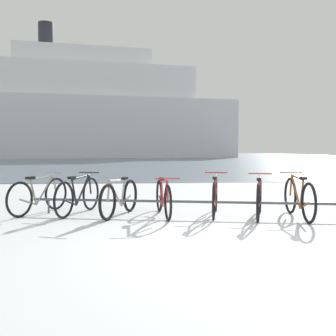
# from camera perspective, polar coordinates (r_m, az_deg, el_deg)

# --- Properties ---
(ground) EXTENTS (80.00, 132.00, 0.08)m
(ground) POSITION_cam_1_polar(r_m,az_deg,el_deg) (58.74, -2.64, 1.48)
(ground) COLOR silver
(bike_rack) EXTENTS (6.10, 1.21, 0.31)m
(bike_rack) POSITION_cam_1_polar(r_m,az_deg,el_deg) (7.46, 2.85, -5.05)
(bike_rack) COLOR #4C5156
(bike_rack) RESTS_ON ground
(bicycle_0) EXTENTS (0.83, 1.55, 0.80)m
(bicycle_0) POSITION_cam_1_polar(r_m,az_deg,el_deg) (8.18, -18.49, -3.85)
(bicycle_0) COLOR black
(bicycle_0) RESTS_ON ground
(bicycle_1) EXTENTS (0.70, 1.68, 0.81)m
(bicycle_1) POSITION_cam_1_polar(r_m,az_deg,el_deg) (7.90, -13.08, -3.98)
(bicycle_1) COLOR black
(bicycle_1) RESTS_ON ground
(bicycle_2) EXTENTS (0.71, 1.62, 0.78)m
(bicycle_2) POSITION_cam_1_polar(r_m,az_deg,el_deg) (7.53, -7.15, -4.38)
(bicycle_2) COLOR black
(bicycle_2) RESTS_ON ground
(bicycle_3) EXTENTS (0.46, 1.73, 0.77)m
(bicycle_3) POSITION_cam_1_polar(r_m,az_deg,el_deg) (7.46, -0.69, -4.44)
(bicycle_3) COLOR black
(bicycle_3) RESTS_ON ground
(bicycle_4) EXTENTS (0.53, 1.64, 0.82)m
(bicycle_4) POSITION_cam_1_polar(r_m,az_deg,el_deg) (7.58, 6.97, -4.16)
(bicycle_4) COLOR black
(bicycle_4) RESTS_ON ground
(bicycle_5) EXTENTS (0.67, 1.66, 0.81)m
(bicycle_5) POSITION_cam_1_polar(r_m,az_deg,el_deg) (7.54, 13.30, -4.31)
(bicycle_5) COLOR black
(bicycle_5) RESTS_ON ground
(bicycle_6) EXTENTS (0.46, 1.78, 0.84)m
(bicycle_6) POSITION_cam_1_polar(r_m,az_deg,el_deg) (7.63, 18.73, -4.21)
(bicycle_6) COLOR black
(bicycle_6) RESTS_ON ground
(ferry_ship) EXTENTS (45.20, 19.76, 20.22)m
(ferry_ship) POSITION_cam_1_polar(r_m,az_deg,el_deg) (61.74, -11.59, 7.84)
(ferry_ship) COLOR silver
(ferry_ship) RESTS_ON ground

